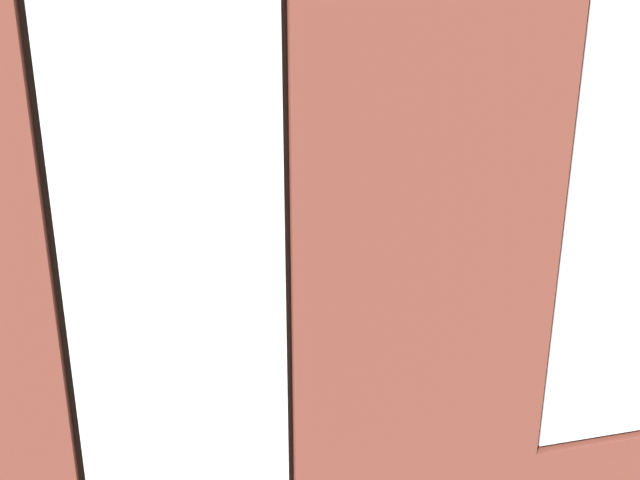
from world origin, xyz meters
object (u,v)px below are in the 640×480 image
(couch_left, at_px, (568,307))
(candle_jar, at_px, (306,298))
(cup_ceramic, at_px, (327,302))
(remote_black, at_px, (284,314))
(couch_by_window, at_px, (399,442))
(remote_gray, at_px, (363,296))
(table_plant_small, at_px, (342,296))
(potted_plant_foreground_right, at_px, (35,225))
(potted_plant_by_left_couch, at_px, (461,268))
(coffee_table, at_px, (327,311))
(papasan_chair, at_px, (203,257))

(couch_left, relative_size, candle_jar, 16.09)
(cup_ceramic, height_order, candle_jar, candle_jar)
(cup_ceramic, bearing_deg, remote_black, 14.27)
(couch_by_window, height_order, remote_gray, couch_by_window)
(couch_left, bearing_deg, cup_ceramic, -97.79)
(table_plant_small, height_order, remote_black, table_plant_small)
(table_plant_small, xyz_separation_m, potted_plant_foreground_right, (2.91, -2.13, 0.31))
(potted_plant_by_left_couch, bearing_deg, remote_black, 26.61)
(table_plant_small, bearing_deg, potted_plant_foreground_right, -36.18)
(coffee_table, bearing_deg, table_plant_small, 134.51)
(cup_ceramic, distance_m, potted_plant_foreground_right, 3.48)
(couch_by_window, distance_m, coffee_table, 2.04)
(papasan_chair, bearing_deg, remote_gray, 134.05)
(couch_left, relative_size, coffee_table, 1.40)
(cup_ceramic, relative_size, table_plant_small, 0.33)
(cup_ceramic, distance_m, remote_black, 0.44)
(remote_gray, relative_size, potted_plant_by_left_couch, 0.39)
(cup_ceramic, xyz_separation_m, table_plant_small, (-0.11, 0.11, 0.09))
(table_plant_small, relative_size, remote_black, 1.45)
(coffee_table, relative_size, papasan_chair, 1.22)
(candle_jar, bearing_deg, potted_plant_by_left_couch, -155.07)
(remote_gray, relative_size, papasan_chair, 0.14)
(potted_plant_foreground_right, bearing_deg, cup_ceramic, 144.23)
(couch_left, height_order, papasan_chair, couch_left)
(cup_ceramic, xyz_separation_m, potted_plant_by_left_couch, (-1.88, -1.05, -0.18))
(candle_jar, xyz_separation_m, potted_plant_foreground_right, (2.63, -1.93, 0.38))
(remote_black, bearing_deg, candle_jar, 87.85)
(potted_plant_foreground_right, bearing_deg, candle_jar, 143.69)
(papasan_chair, distance_m, potted_plant_by_left_couch, 2.97)
(couch_by_window, distance_m, potted_plant_by_left_couch, 3.66)
(coffee_table, bearing_deg, remote_black, 14.27)
(potted_plant_foreground_right, bearing_deg, remote_gray, 149.37)
(papasan_chair, bearing_deg, potted_plant_foreground_right, -13.32)
(couch_by_window, distance_m, remote_gray, 2.22)
(couch_left, distance_m, coffee_table, 2.32)
(cup_ceramic, bearing_deg, couch_left, 170.27)
(couch_by_window, relative_size, papasan_chair, 1.66)
(cup_ceramic, bearing_deg, potted_plant_foreground_right, -35.77)
(remote_gray, bearing_deg, potted_plant_foreground_right, 103.00)
(table_plant_small, distance_m, remote_gray, 0.39)
(candle_jar, xyz_separation_m, remote_gray, (-0.57, -0.04, -0.05))
(remote_gray, bearing_deg, couch_left, -61.74)
(couch_left, relative_size, remote_black, 11.79)
(table_plant_small, height_order, remote_gray, table_plant_small)
(potted_plant_foreground_right, bearing_deg, couch_by_window, 123.94)
(coffee_table, distance_m, remote_black, 0.45)
(potted_plant_foreground_right, bearing_deg, remote_black, 138.13)
(table_plant_small, distance_m, potted_plant_by_left_couch, 2.14)
(cup_ceramic, bearing_deg, coffee_table, 177.20)
(cup_ceramic, relative_size, remote_black, 0.47)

